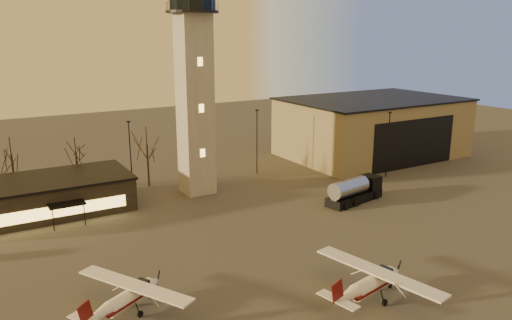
# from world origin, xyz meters

# --- Properties ---
(ground) EXTENTS (220.00, 220.00, 0.00)m
(ground) POSITION_xyz_m (0.00, 0.00, 0.00)
(ground) COLOR #403E3B
(ground) RESTS_ON ground
(control_tower) EXTENTS (6.80, 6.80, 32.60)m
(control_tower) POSITION_xyz_m (0.00, 30.00, 16.33)
(control_tower) COLOR gray
(control_tower) RESTS_ON ground
(hangar) EXTENTS (30.60, 20.60, 10.30)m
(hangar) POSITION_xyz_m (36.00, 33.98, 5.15)
(hangar) COLOR #807254
(hangar) RESTS_ON ground
(terminal) EXTENTS (25.40, 12.20, 4.30)m
(terminal) POSITION_xyz_m (-21.99, 31.98, 2.16)
(terminal) COLOR black
(terminal) RESTS_ON ground
(light_poles) EXTENTS (58.50, 12.25, 10.14)m
(light_poles) POSITION_xyz_m (0.50, 31.00, 5.41)
(light_poles) COLOR black
(light_poles) RESTS_ON ground
(tree_row) EXTENTS (37.20, 9.20, 8.80)m
(tree_row) POSITION_xyz_m (-13.70, 39.16, 5.94)
(tree_row) COLOR black
(tree_row) RESTS_ON ground
(cessna_front) EXTENTS (9.66, 12.15, 3.34)m
(cessna_front) POSITION_xyz_m (0.98, -3.87, 1.14)
(cessna_front) COLOR silver
(cessna_front) RESTS_ON ground
(cessna_rear) EXTENTS (8.84, 10.40, 3.07)m
(cessna_rear) POSITION_xyz_m (-17.12, 4.50, 1.05)
(cessna_rear) COLOR white
(cessna_rear) RESTS_ON ground
(fuel_truck) EXTENTS (9.16, 4.18, 3.28)m
(fuel_truck) POSITION_xyz_m (15.96, 15.66, 1.30)
(fuel_truck) COLOR black
(fuel_truck) RESTS_ON ground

